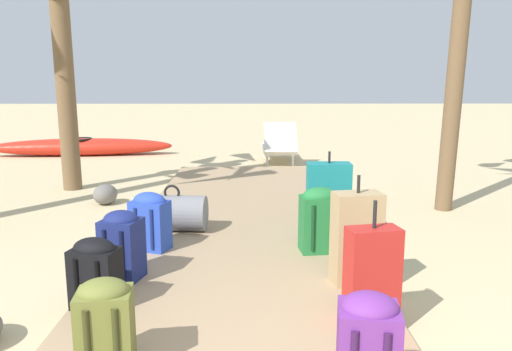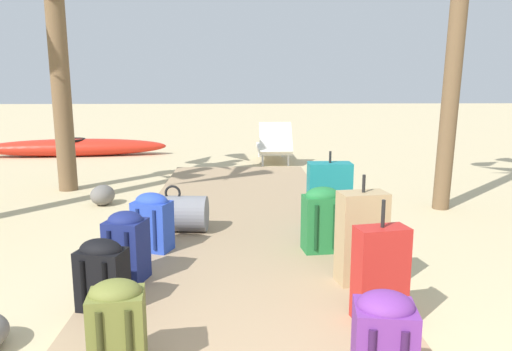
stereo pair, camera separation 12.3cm
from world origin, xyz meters
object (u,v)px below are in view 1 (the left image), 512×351
Objects in this scene: lounge_chair at (279,146)px; duffel_bag_grey at (173,213)px; backpack_olive at (105,322)px; backpack_green at (319,218)px; suitcase_tan at (356,238)px; backpack_purple at (368,350)px; backpack_black at (95,271)px; kayak at (81,147)px; suitcase_red at (372,275)px; suitcase_teal at (328,197)px; backpack_blue at (150,220)px; backpack_navy at (122,243)px.

duffel_bag_grey is at bearing -105.79° from lounge_chair.
backpack_green is at bearing 53.28° from backpack_olive.
suitcase_tan is 1.45× the size of backpack_purple.
backpack_green reaches higher than backpack_black.
kayak is at bearing 166.91° from lounge_chair.
suitcase_red reaches higher than kayak.
suitcase_teal is (0.02, 1.95, 0.04)m from suitcase_red.
backpack_purple reaches higher than duffel_bag_grey.
suitcase_red reaches higher than backpack_blue.
lounge_chair is (1.44, 5.29, -0.03)m from backpack_blue.
backpack_olive is (0.22, -1.22, -0.02)m from backpack_navy.
backpack_purple is at bearing -91.98° from backpack_green.
backpack_navy reaches higher than kayak.
backpack_blue reaches higher than backpack_black.
backpack_navy is at bearing -159.00° from backpack_green.
lounge_chair is at bearing 75.70° from backpack_navy.
backpack_black is at bearing 110.54° from backpack_olive.
backpack_olive reaches higher than kayak.
backpack_navy is 0.68m from backpack_blue.
suitcase_red is 1.45× the size of backpack_navy.
suitcase_teal reaches higher than lounge_chair.
backpack_navy is (-1.77, 0.10, -0.06)m from suitcase_tan.
backpack_green is 7.60m from kayak.
duffel_bag_grey is at bearing 81.44° from backpack_navy.
suitcase_red is at bearing -88.12° from lounge_chair.
suitcase_tan is at bearing -3.10° from backpack_navy.
lounge_chair is 0.39× the size of kayak.
suitcase_teal is at bearing 19.12° from backpack_blue.
backpack_green is at bearing 88.02° from backpack_purple.
backpack_blue is at bearing -66.60° from kayak.
backpack_blue is 0.92× the size of backpack_purple.
duffel_bag_grey is (0.19, 1.26, -0.10)m from backpack_navy.
backpack_blue is 5.48m from lounge_chair.
backpack_blue is 1.51m from backpack_green.
backpack_olive is at bearing -79.70° from backpack_navy.
suitcase_red is at bearing -39.52° from backpack_blue.
backpack_black is at bearing 145.38° from backpack_purple.
duffel_bag_grey is 1.46× the size of backpack_black.
backpack_black is at bearing -97.91° from duffel_bag_grey.
backpack_green is 1.97m from backpack_black.
duffel_bag_grey is (0.11, 0.58, -0.09)m from backpack_blue.
suitcase_tan is 1.02× the size of suitcase_teal.
lounge_chair is (1.33, 4.71, 0.07)m from duffel_bag_grey.
backpack_olive is at bearing -126.72° from backpack_green.
backpack_purple is (1.32, -2.82, 0.12)m from duffel_bag_grey.
suitcase_tan is 1.77m from backpack_navy.
backpack_olive is 7.31m from lounge_chair.
suitcase_teal reaches higher than duffel_bag_grey.
backpack_blue is at bearing 155.35° from suitcase_tan.
backpack_green reaches higher than backpack_purple.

